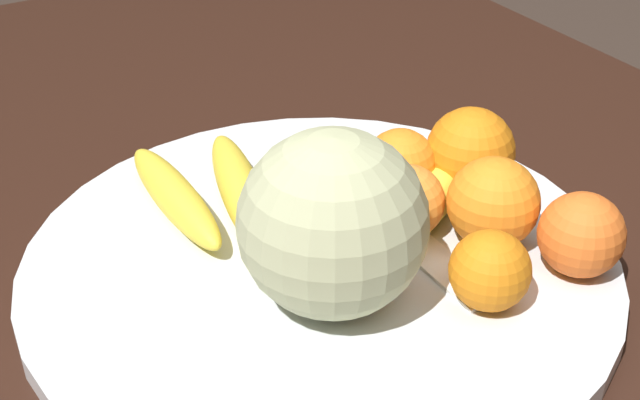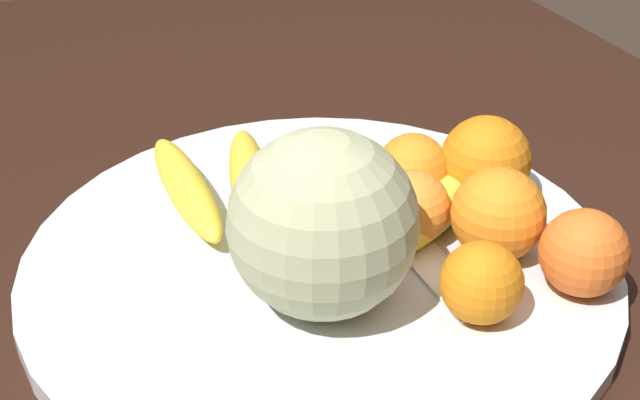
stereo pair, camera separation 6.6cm
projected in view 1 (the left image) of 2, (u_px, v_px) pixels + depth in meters
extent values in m
cube|color=black|center=(415.00, 326.00, 0.68)|extent=(1.61, 0.95, 0.04)
cube|color=black|center=(342.00, 181.00, 1.57)|extent=(0.07, 0.07, 0.70)
cylinder|color=silver|center=(320.00, 264.00, 0.70)|extent=(0.46, 0.46, 0.02)
torus|color=#1E4C56|center=(320.00, 260.00, 0.69)|extent=(0.46, 0.46, 0.01)
sphere|color=#B2B789|center=(333.00, 223.00, 0.61)|extent=(0.13, 0.13, 0.13)
sphere|color=brown|center=(309.00, 250.00, 0.67)|extent=(0.02, 0.02, 0.02)
ellipsoid|color=yellow|center=(437.00, 191.00, 0.74)|extent=(0.13, 0.17, 0.03)
ellipsoid|color=yellow|center=(372.00, 187.00, 0.74)|extent=(0.15, 0.14, 0.03)
ellipsoid|color=yellow|center=(306.00, 187.00, 0.74)|extent=(0.16, 0.11, 0.03)
ellipsoid|color=yellow|center=(240.00, 190.00, 0.74)|extent=(0.19, 0.08, 0.03)
ellipsoid|color=yellow|center=(175.00, 196.00, 0.73)|extent=(0.17, 0.03, 0.03)
sphere|color=orange|center=(493.00, 203.00, 0.69)|extent=(0.07, 0.07, 0.07)
sphere|color=orange|center=(581.00, 235.00, 0.66)|extent=(0.06, 0.06, 0.06)
sphere|color=orange|center=(470.00, 151.00, 0.75)|extent=(0.08, 0.08, 0.08)
sphere|color=orange|center=(490.00, 271.00, 0.62)|extent=(0.06, 0.06, 0.06)
sphere|color=orange|center=(400.00, 164.00, 0.75)|extent=(0.06, 0.06, 0.06)
sphere|color=orange|center=(407.00, 201.00, 0.70)|extent=(0.06, 0.06, 0.06)
cube|color=white|center=(452.00, 274.00, 0.67)|extent=(0.09, 0.03, 0.00)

